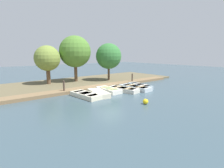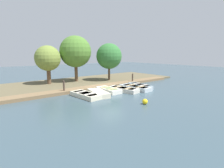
% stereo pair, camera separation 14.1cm
% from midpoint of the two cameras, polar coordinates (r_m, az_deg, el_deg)
% --- Properties ---
extents(ground_plane, '(80.00, 80.00, 0.00)m').
position_cam_midpoint_polar(ground_plane, '(17.13, -0.75, -1.81)').
color(ground_plane, '#384C56').
extents(shore_bank, '(8.00, 24.00, 0.20)m').
position_cam_midpoint_polar(shore_bank, '(21.21, -9.11, 0.63)').
color(shore_bank, brown).
rests_on(shore_bank, ground_plane).
extents(dock_walkway, '(1.34, 19.93, 0.27)m').
position_cam_midpoint_polar(dock_walkway, '(18.08, -3.17, -0.76)').
color(dock_walkway, brown).
rests_on(dock_walkway, ground_plane).
extents(rowboat_0, '(3.02, 1.39, 0.38)m').
position_cam_midpoint_polar(rowboat_0, '(14.25, -8.38, -3.56)').
color(rowboat_0, beige).
rests_on(rowboat_0, ground_plane).
extents(rowboat_1, '(2.91, 1.66, 0.41)m').
position_cam_midpoint_polar(rowboat_1, '(14.75, -4.21, -2.96)').
color(rowboat_1, beige).
rests_on(rowboat_1, ground_plane).
extents(rowboat_2, '(2.68, 1.20, 0.39)m').
position_cam_midpoint_polar(rowboat_2, '(16.01, -0.87, -1.95)').
color(rowboat_2, silver).
rests_on(rowboat_2, ground_plane).
extents(rowboat_3, '(3.13, 1.65, 0.39)m').
position_cam_midpoint_polar(rowboat_3, '(16.28, 3.90, -1.77)').
color(rowboat_3, beige).
rests_on(rowboat_3, ground_plane).
extents(rowboat_4, '(3.30, 1.40, 0.39)m').
position_cam_midpoint_polar(rowboat_4, '(17.22, 7.81, -1.19)').
color(rowboat_4, '#B2BCC1').
rests_on(rowboat_4, ground_plane).
extents(rowboat_5, '(3.23, 1.49, 0.35)m').
position_cam_midpoint_polar(rowboat_5, '(18.40, 9.39, -0.57)').
color(rowboat_5, '#8C9EA8').
rests_on(rowboat_5, ground_plane).
extents(mooring_post_near, '(0.16, 0.16, 1.18)m').
position_cam_midpoint_polar(mooring_post_near, '(15.86, -15.17, -0.93)').
color(mooring_post_near, '#47382D').
rests_on(mooring_post_near, ground_plane).
extents(mooring_post_far, '(0.16, 0.16, 1.18)m').
position_cam_midpoint_polar(mooring_post_far, '(20.73, 6.92, 1.85)').
color(mooring_post_far, '#47382D').
rests_on(mooring_post_far, ground_plane).
extents(buoy, '(0.38, 0.38, 0.38)m').
position_cam_midpoint_polar(buoy, '(12.42, 11.05, -5.66)').
color(buoy, yellow).
rests_on(buoy, ground_plane).
extents(park_tree_far_left, '(2.72, 2.72, 4.34)m').
position_cam_midpoint_polar(park_tree_far_left, '(20.11, -20.04, 7.81)').
color(park_tree_far_left, brown).
rests_on(park_tree_far_left, ground_plane).
extents(park_tree_left, '(3.66, 3.66, 5.54)m').
position_cam_midpoint_polar(park_tree_left, '(21.13, -11.66, 10.28)').
color(park_tree_left, brown).
rests_on(park_tree_left, ground_plane).
extents(park_tree_center, '(3.10, 3.10, 4.71)m').
position_cam_midpoint_polar(park_tree_center, '(21.52, -0.78, 9.05)').
color(park_tree_center, '#4C3828').
rests_on(park_tree_center, ground_plane).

